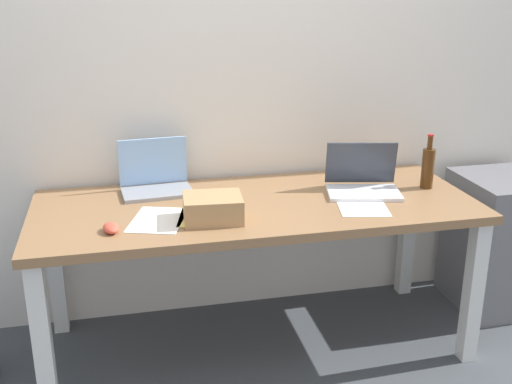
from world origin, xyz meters
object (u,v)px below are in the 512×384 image
Objects in this scene: desk at (256,220)px; beer_bottle at (428,167)px; computer_mouse at (111,228)px; laptop_right at (363,182)px; filing_cabinet at (496,242)px; cardboard_box at (213,208)px; laptop_left at (156,180)px.

desk is 7.52× the size of beer_bottle.
desk is at bearing 7.27° from computer_mouse.
filing_cabinet is (0.81, 0.08, -0.42)m from laptop_right.
beer_bottle is at bearing 10.18° from cardboard_box.
beer_bottle is (0.85, 0.02, 0.19)m from desk.
filing_cabinet is (1.56, 0.28, -0.42)m from cardboard_box.
laptop_left reaches higher than laptop_right.
laptop_left is 1.40× the size of cardboard_box.
desk is 0.31m from cardboard_box.
computer_mouse is (-1.16, -0.24, -0.03)m from laptop_right.
cardboard_box is at bearing -63.93° from laptop_left.
beer_bottle is 1.09m from cardboard_box.
laptop_right reaches higher than cardboard_box.
laptop_left is at bearing 116.07° from cardboard_box.
laptop_left is at bearing 149.51° from desk.
beer_bottle is at bearing 1.64° from desk.
laptop_right is 1.57× the size of cardboard_box.
filing_cabinet is (1.33, 0.12, -0.29)m from desk.
beer_bottle reaches higher than cardboard_box.
beer_bottle reaches higher than filing_cabinet.
laptop_left is at bearing 166.98° from laptop_right.
cardboard_box is (-1.07, -0.19, -0.05)m from beer_bottle.
desk is 5.88× the size of laptop_left.
cardboard_box is (0.42, 0.04, 0.04)m from computer_mouse.
laptop_right is 0.92m from filing_cabinet.
desk is at bearing -30.49° from laptop_left.
beer_bottle is 2.63× the size of computer_mouse.
desk is 8.20× the size of cardboard_box.
computer_mouse is 0.14× the size of filing_cabinet.
laptop_right is at bearing 15.06° from cardboard_box.
filing_cabinet is at bearing 4.98° from desk.
desk is at bearing -175.02° from filing_cabinet.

